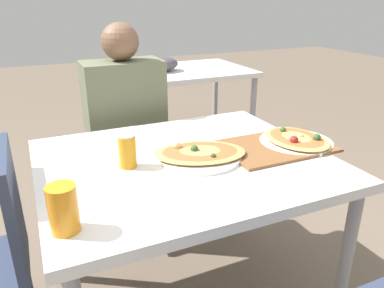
{
  "coord_description": "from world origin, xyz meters",
  "views": [
    {
      "loc": [
        -0.52,
        -1.24,
        1.34
      ],
      "look_at": [
        0.03,
        -0.01,
        0.8
      ],
      "focal_mm": 35.0,
      "sensor_mm": 36.0,
      "label": 1
    }
  ],
  "objects_px": {
    "drink_glass": "(63,209)",
    "pizza_main": "(200,154)",
    "dining_table": "(185,176)",
    "pizza_second": "(296,140)",
    "chair_far_seated": "(123,149)",
    "soda_can": "(127,151)",
    "person_seated": "(126,119)"
  },
  "relations": [
    {
      "from": "drink_glass",
      "to": "pizza_main",
      "type": "bearing_deg",
      "value": 28.23
    },
    {
      "from": "dining_table",
      "to": "pizza_second",
      "type": "distance_m",
      "value": 0.51
    },
    {
      "from": "dining_table",
      "to": "drink_glass",
      "type": "distance_m",
      "value": 0.59
    },
    {
      "from": "drink_glass",
      "to": "dining_table",
      "type": "bearing_deg",
      "value": 32.43
    },
    {
      "from": "chair_far_seated",
      "to": "pizza_main",
      "type": "bearing_deg",
      "value": 97.99
    },
    {
      "from": "chair_far_seated",
      "to": "soda_can",
      "type": "bearing_deg",
      "value": 78.06
    },
    {
      "from": "dining_table",
      "to": "person_seated",
      "type": "height_order",
      "value": "person_seated"
    },
    {
      "from": "drink_glass",
      "to": "pizza_second",
      "type": "relative_size",
      "value": 0.42
    },
    {
      "from": "dining_table",
      "to": "chair_far_seated",
      "type": "height_order",
      "value": "chair_far_seated"
    },
    {
      "from": "dining_table",
      "to": "soda_can",
      "type": "distance_m",
      "value": 0.26
    },
    {
      "from": "pizza_main",
      "to": "drink_glass",
      "type": "relative_size",
      "value": 3.05
    },
    {
      "from": "pizza_main",
      "to": "soda_can",
      "type": "bearing_deg",
      "value": 172.19
    },
    {
      "from": "pizza_second",
      "to": "dining_table",
      "type": "bearing_deg",
      "value": 174.22
    },
    {
      "from": "chair_far_seated",
      "to": "pizza_second",
      "type": "distance_m",
      "value": 1.05
    },
    {
      "from": "soda_can",
      "to": "dining_table",
      "type": "bearing_deg",
      "value": -5.45
    },
    {
      "from": "dining_table",
      "to": "drink_glass",
      "type": "relative_size",
      "value": 8.13
    },
    {
      "from": "pizza_main",
      "to": "drink_glass",
      "type": "bearing_deg",
      "value": -151.77
    },
    {
      "from": "chair_far_seated",
      "to": "pizza_main",
      "type": "xyz_separation_m",
      "value": [
        0.11,
        -0.81,
        0.27
      ]
    },
    {
      "from": "pizza_second",
      "to": "pizza_main",
      "type": "bearing_deg",
      "value": 175.66
    },
    {
      "from": "person_seated",
      "to": "drink_glass",
      "type": "height_order",
      "value": "person_seated"
    },
    {
      "from": "person_seated",
      "to": "soda_can",
      "type": "distance_m",
      "value": 0.69
    },
    {
      "from": "dining_table",
      "to": "drink_glass",
      "type": "bearing_deg",
      "value": -147.57
    },
    {
      "from": "dining_table",
      "to": "chair_far_seated",
      "type": "distance_m",
      "value": 0.82
    },
    {
      "from": "person_seated",
      "to": "drink_glass",
      "type": "bearing_deg",
      "value": 66.68
    },
    {
      "from": "pizza_second",
      "to": "chair_far_seated",
      "type": "bearing_deg",
      "value": 123.38
    },
    {
      "from": "dining_table",
      "to": "pizza_main",
      "type": "bearing_deg",
      "value": -16.67
    },
    {
      "from": "person_seated",
      "to": "pizza_main",
      "type": "distance_m",
      "value": 0.71
    },
    {
      "from": "dining_table",
      "to": "pizza_second",
      "type": "relative_size",
      "value": 3.38
    },
    {
      "from": "chair_far_seated",
      "to": "dining_table",
      "type": "bearing_deg",
      "value": 94.1
    },
    {
      "from": "dining_table",
      "to": "drink_glass",
      "type": "xyz_separation_m",
      "value": [
        -0.48,
        -0.31,
        0.14
      ]
    },
    {
      "from": "pizza_main",
      "to": "pizza_second",
      "type": "bearing_deg",
      "value": -4.34
    },
    {
      "from": "pizza_second",
      "to": "person_seated",
      "type": "bearing_deg",
      "value": 127.23
    }
  ]
}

